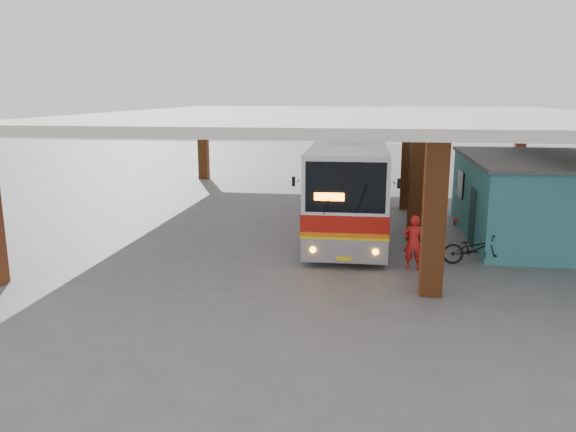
# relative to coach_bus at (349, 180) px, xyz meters

# --- Properties ---
(ground) EXTENTS (90.00, 90.00, 0.00)m
(ground) POSITION_rel_coach_bus_xyz_m (-0.40, -5.32, -1.90)
(ground) COLOR #515154
(ground) RESTS_ON ground
(brick_columns) EXTENTS (20.10, 21.60, 4.35)m
(brick_columns) POSITION_rel_coach_bus_xyz_m (1.03, -0.32, 0.27)
(brick_columns) COLOR brown
(brick_columns) RESTS_ON ground
(canopy_roof) EXTENTS (21.00, 23.00, 0.30)m
(canopy_roof) POSITION_rel_coach_bus_xyz_m (0.10, 1.18, 2.60)
(canopy_roof) COLOR beige
(canopy_roof) RESTS_ON brick_columns
(shop_building) EXTENTS (5.20, 8.20, 3.11)m
(shop_building) POSITION_rel_coach_bus_xyz_m (7.10, -1.32, -0.34)
(shop_building) COLOR teal
(shop_building) RESTS_ON ground
(coach_bus) EXTENTS (3.02, 13.21, 3.83)m
(coach_bus) POSITION_rel_coach_bus_xyz_m (0.00, 0.00, 0.00)
(coach_bus) COLOR silver
(coach_bus) RESTS_ON ground
(motorcycle) EXTENTS (2.02, 0.76, 1.05)m
(motorcycle) POSITION_rel_coach_bus_xyz_m (4.27, -5.28, -1.38)
(motorcycle) COLOR black
(motorcycle) RESTS_ON ground
(pedestrian) EXTENTS (0.65, 0.45, 1.74)m
(pedestrian) POSITION_rel_coach_bus_xyz_m (2.28, -6.07, -1.03)
(pedestrian) COLOR red
(pedestrian) RESTS_ON ground
(red_chair) EXTENTS (0.49, 0.49, 0.76)m
(red_chair) POSITION_rel_coach_bus_xyz_m (4.69, 0.35, -1.55)
(red_chair) COLOR #B32313
(red_chair) RESTS_ON ground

